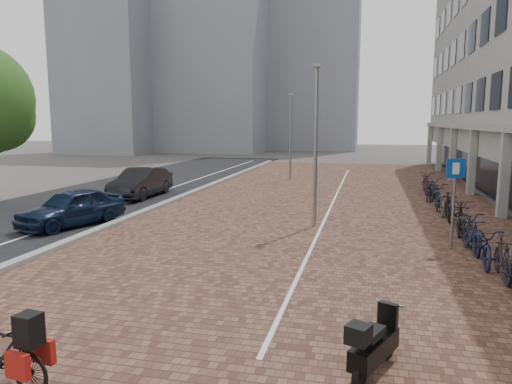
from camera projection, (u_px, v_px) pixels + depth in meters
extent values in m
plane|color=#474442|center=(195.00, 286.00, 10.81)|extent=(140.00, 140.00, 0.00)
cube|color=brown|center=(328.00, 203.00, 21.89)|extent=(14.50, 42.00, 0.04)
cube|color=black|center=(113.00, 194.00, 24.42)|extent=(8.00, 50.00, 0.03)
cube|color=gray|center=(184.00, 196.00, 23.51)|extent=(0.35, 42.00, 0.14)
cube|color=white|center=(149.00, 195.00, 23.96)|extent=(0.12, 44.00, 0.00)
cube|color=white|center=(333.00, 202.00, 21.84)|extent=(0.10, 30.00, 0.00)
cube|color=black|center=(489.00, 162.00, 23.74)|extent=(0.15, 38.00, 3.20)
cube|color=#9E9E99|center=(487.00, 127.00, 23.53)|extent=(1.60, 38.00, 0.30)
cube|color=#9E9E99|center=(504.00, 175.00, 18.15)|extent=(0.35, 0.35, 3.40)
cube|color=#9E9E99|center=(472.00, 162.00, 23.92)|extent=(0.35, 0.35, 3.40)
cube|color=#9E9E99|center=(452.00, 154.00, 29.69)|extent=(0.35, 0.35, 3.40)
cube|color=#9E9E99|center=(439.00, 149.00, 35.46)|extent=(0.35, 0.35, 3.40)
cube|color=#9E9E99|center=(430.00, 145.00, 41.24)|extent=(0.35, 0.35, 3.40)
cube|color=gray|center=(209.00, 20.00, 58.31)|extent=(14.00, 12.00, 32.00)
cube|color=gray|center=(313.00, 50.00, 62.72)|extent=(12.00, 10.00, 26.00)
cube|color=gray|center=(112.00, 67.00, 55.72)|extent=(10.00, 10.00, 20.00)
imported|color=#0E1A34|center=(72.00, 208.00, 16.94)|extent=(2.80, 4.23, 1.34)
imported|color=black|center=(141.00, 183.00, 23.40)|extent=(1.55, 4.39, 1.45)
imported|color=black|center=(1.00, 355.00, 6.61)|extent=(1.72, 0.68, 1.00)
cube|color=maroon|center=(14.00, 353.00, 6.55)|extent=(0.36, 0.14, 0.35)
cylinder|color=slate|center=(453.00, 208.00, 13.79)|extent=(0.07, 0.07, 2.43)
cube|color=#0C429F|center=(456.00, 168.00, 13.59)|extent=(0.54, 0.20, 0.55)
cylinder|color=slate|center=(316.00, 148.00, 16.41)|extent=(0.12, 0.12, 5.57)
cylinder|color=gray|center=(290.00, 138.00, 30.18)|extent=(0.12, 0.12, 5.39)
imported|color=black|center=(503.00, 258.00, 11.21)|extent=(0.59, 1.77, 1.05)
imported|color=#131734|center=(483.00, 245.00, 12.36)|extent=(0.74, 1.99, 1.04)
imported|color=#131C36|center=(471.00, 235.00, 13.48)|extent=(0.60, 1.77, 1.05)
imported|color=black|center=(466.00, 227.00, 14.57)|extent=(0.81, 2.01, 1.04)
imported|color=black|center=(460.00, 219.00, 15.67)|extent=(0.82, 1.81, 1.05)
imported|color=black|center=(457.00, 213.00, 16.76)|extent=(0.94, 2.05, 1.04)
imported|color=black|center=(448.00, 207.00, 17.89)|extent=(0.59, 1.77, 1.05)
imported|color=#55524D|center=(443.00, 202.00, 19.00)|extent=(0.86, 2.02, 1.04)
imported|color=#121733|center=(437.00, 197.00, 20.13)|extent=(0.65, 1.78, 1.05)
imported|color=black|center=(435.00, 194.00, 21.21)|extent=(0.90, 2.04, 1.04)
imported|color=#141E39|center=(427.00, 190.00, 22.37)|extent=(0.71, 1.79, 1.05)
imported|color=black|center=(433.00, 187.00, 23.39)|extent=(0.72, 1.98, 1.04)
imported|color=#531616|center=(425.00, 184.00, 24.55)|extent=(0.65, 1.78, 1.05)
imported|color=black|center=(426.00, 181.00, 25.62)|extent=(0.73, 1.99, 1.04)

